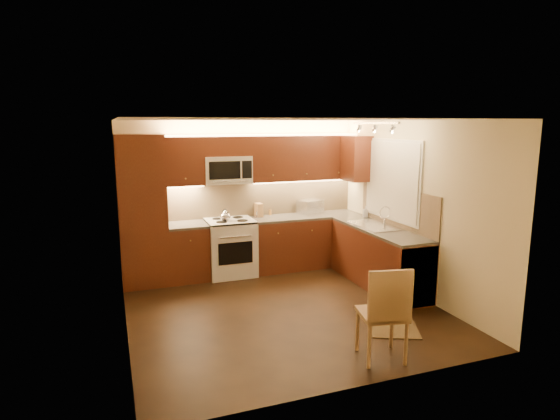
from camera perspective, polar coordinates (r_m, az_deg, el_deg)
name	(u,v)px	position (r m, az deg, el deg)	size (l,w,h in m)	color
floor	(284,309)	(6.41, 0.44, -12.00)	(4.00, 4.00, 0.01)	black
ceiling	(284,120)	(5.92, 0.48, 10.95)	(4.00, 4.00, 0.01)	beige
wall_back	(242,196)	(7.92, -4.64, 1.74)	(4.00, 0.01, 2.50)	beige
wall_front	(362,260)	(4.28, 9.95, -6.00)	(4.00, 0.01, 2.50)	beige
wall_left	(121,230)	(5.67, -18.83, -2.32)	(0.01, 4.00, 2.50)	beige
wall_right	(414,208)	(6.99, 16.00, 0.18)	(0.01, 4.00, 2.50)	beige
pantry	(142,211)	(7.37, -16.43, -0.11)	(0.70, 0.60, 2.30)	#43170E
base_cab_back_left	(188,253)	(7.60, -11.17, -5.13)	(0.62, 0.60, 0.86)	#43170E
counter_back_left	(187,225)	(7.49, -11.29, -1.82)	(0.62, 0.60, 0.04)	#312F2D
base_cab_back_right	(305,242)	(8.14, 3.10, -3.89)	(1.92, 0.60, 0.86)	#43170E
counter_back_right	(306,216)	(8.04, 3.14, -0.78)	(1.92, 0.60, 0.04)	#312F2D
base_cab_right	(379,258)	(7.33, 11.92, -5.75)	(0.60, 2.00, 0.86)	#43170E
counter_right	(380,229)	(7.22, 12.06, -2.32)	(0.60, 2.00, 0.04)	#312F2D
dishwasher	(406,271)	(6.78, 15.07, -7.25)	(0.58, 0.60, 0.84)	silver
backsplash_back	(262,198)	(8.02, -2.20, 1.51)	(3.30, 0.02, 0.60)	tan
backsplash_right	(397,207)	(7.31, 14.08, 0.32)	(0.02, 2.00, 0.60)	tan
upper_cab_back_left	(183,161)	(7.47, -11.71, 5.85)	(0.62, 0.35, 0.75)	#43170E
upper_cab_back_right	(303,158)	(8.02, 2.85, 6.37)	(1.92, 0.35, 0.75)	#43170E
upper_cab_bridge	(226,146)	(7.59, -6.58, 7.74)	(0.76, 0.35, 0.31)	#43170E
upper_cab_right_corner	(356,158)	(7.99, 9.28, 6.22)	(0.35, 0.50, 0.75)	#43170E
stove	(230,247)	(7.70, -6.06, -4.56)	(0.76, 0.65, 0.92)	silver
microwave	(227,170)	(7.60, -6.49, 4.91)	(0.76, 0.38, 0.44)	silver
window_frame	(392,180)	(7.38, 13.54, 3.57)	(0.03, 1.44, 1.24)	silver
window_blinds	(391,180)	(7.37, 13.41, 3.57)	(0.02, 1.36, 1.16)	silver
sink	(375,221)	(7.32, 11.47, -1.35)	(0.52, 0.86, 0.15)	silver
faucet	(385,216)	(7.40, 12.68, -0.68)	(0.20, 0.04, 0.30)	silver
track_light_bar	(375,123)	(6.97, 11.50, 10.35)	(0.04, 1.20, 0.03)	silver
kettle	(225,215)	(7.49, -6.68, -0.62)	(0.17, 0.17, 0.20)	silver
toaster_oven	(310,207)	(8.20, 3.69, 0.42)	(0.40, 0.30, 0.24)	silver
knife_block	(259,210)	(7.91, -2.59, 0.01)	(0.10, 0.17, 0.23)	#A47E4A
spice_jar_a	(258,213)	(7.99, -2.67, -0.40)	(0.04, 0.04, 0.08)	silver
spice_jar_b	(260,213)	(7.97, -2.46, -0.41)	(0.04, 0.04, 0.09)	brown
spice_jar_c	(257,214)	(7.87, -2.77, -0.51)	(0.04, 0.04, 0.10)	silver
spice_jar_d	(270,212)	(8.05, -1.18, -0.28)	(0.04, 0.04, 0.09)	#AC7733
soap_bottle	(365,212)	(8.02, 10.37, -0.19)	(0.08, 0.08, 0.18)	silver
rug	(392,323)	(6.14, 13.46, -13.29)	(0.57, 0.85, 0.01)	black
dining_chair	(382,312)	(5.12, 12.32, -12.01)	(0.46, 0.46, 1.03)	#A47E4A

